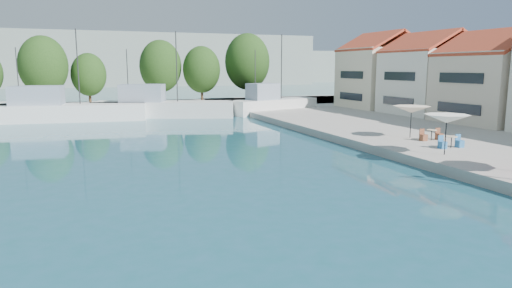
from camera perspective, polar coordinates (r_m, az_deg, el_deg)
name	(u,v)px	position (r m, az deg, el deg)	size (l,w,h in m)	color
quay_right	(504,131)	(44.90, 28.60, 1.44)	(32.00, 92.00, 0.60)	#A39B93
quay_far	(116,107)	(66.51, -17.08, 4.46)	(90.00, 16.00, 0.60)	#A39B93
hill_west	(22,60)	(160.25, -27.22, 9.34)	(180.00, 40.00, 16.00)	gray
hill_east	(222,67)	(186.49, -4.24, 9.62)	(140.00, 40.00, 12.00)	gray
building_04	(497,75)	(48.06, 27.94, 7.60)	(9.00, 8.80, 9.20)	beige
building_05	(430,72)	(54.49, 20.87, 8.44)	(8.40, 8.80, 9.70)	white
building_06	(381,69)	(61.57, 15.34, 9.01)	(9.00, 8.80, 10.20)	beige
trawler_02	(59,111)	(53.71, -23.36, 3.79)	(17.43, 6.17, 10.20)	silver
trawler_03	(160,108)	(54.59, -11.88, 4.45)	(16.69, 9.22, 10.20)	silver
trawler_04	(272,105)	(57.42, 2.02, 4.90)	(12.45, 6.73, 10.20)	silver
tree_04	(43,66)	(67.47, -25.07, 8.88)	(6.29, 6.29, 9.31)	#3F2B19
tree_05	(89,75)	(69.16, -20.19, 8.14)	(4.82, 4.82, 7.14)	#3F2B19
tree_06	(160,66)	(70.47, -11.85, 9.50)	(6.20, 6.20, 9.18)	#3F2B19
tree_07	(202,70)	(70.14, -6.82, 9.22)	(5.61, 5.61, 8.31)	#3F2B19
tree_08	(247,62)	(72.63, -1.09, 10.25)	(7.03, 7.03, 10.40)	#3F2B19
umbrella_white	(447,119)	(29.11, 22.74, 2.94)	(2.65, 2.65, 2.41)	black
umbrella_cream	(412,109)	(35.39, 18.87, 4.11)	(2.72, 2.72, 2.35)	black
cafe_table_02	(451,144)	(31.96, 23.21, 0.05)	(1.82, 0.70, 0.76)	black
cafe_table_03	(431,136)	(34.81, 21.08, 0.91)	(1.82, 0.70, 0.76)	black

